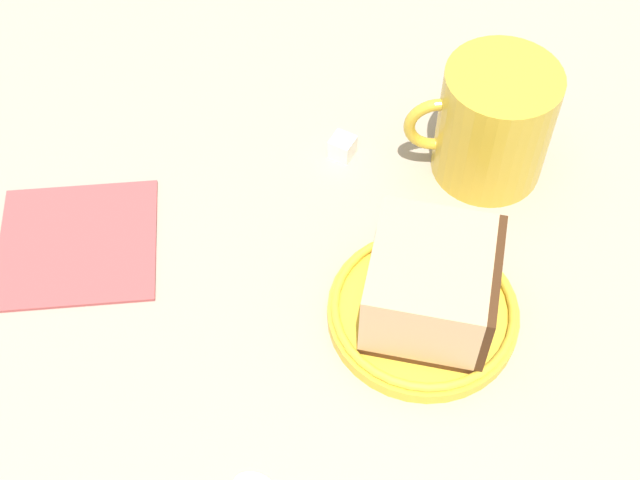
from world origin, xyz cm
name	(u,v)px	position (x,y,z in cm)	size (l,w,h in cm)	color
ground_plane	(346,271)	(0.00, 0.00, -1.35)	(133.49, 133.49, 2.69)	tan
small_plate	(423,311)	(-4.62, 6.00, 0.88)	(14.27, 14.27, 1.79)	yellow
cake_slice	(432,285)	(-4.87, 6.10, 4.50)	(11.72, 11.98, 6.67)	#472814
tea_mug	(493,122)	(-13.38, -7.71, 5.27)	(11.96, 9.23, 10.34)	gold
folded_napkin	(77,242)	(20.74, -5.29, 0.30)	(12.41, 11.78, 0.60)	#B24C4C
sugar_cube	(342,147)	(-1.78, -11.03, 0.95)	(1.90, 1.90, 1.90)	white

